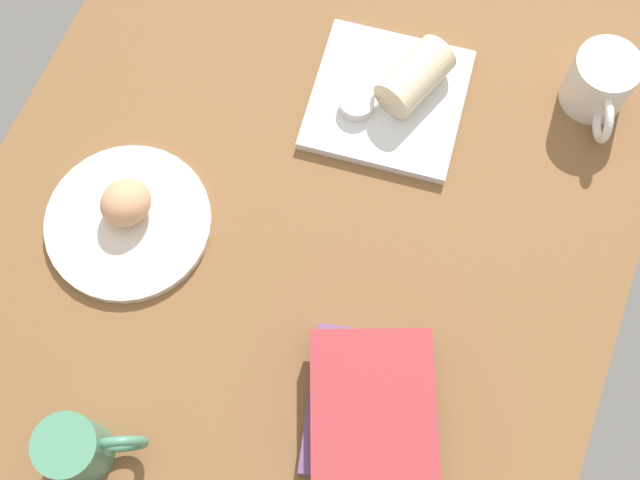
% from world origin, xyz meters
% --- Properties ---
extents(dining_table, '(1.10, 0.90, 0.04)m').
position_xyz_m(dining_table, '(0.00, 0.00, 0.02)').
color(dining_table, brown).
rests_on(dining_table, ground).
extents(round_plate, '(0.23, 0.23, 0.01)m').
position_xyz_m(round_plate, '(-0.12, 0.22, 0.05)').
color(round_plate, silver).
rests_on(round_plate, dining_table).
extents(scone_pastry, '(0.09, 0.09, 0.05)m').
position_xyz_m(scone_pastry, '(-0.10, 0.23, 0.08)').
color(scone_pastry, tan).
rests_on(scone_pastry, round_plate).
extents(square_plate, '(0.24, 0.24, 0.02)m').
position_xyz_m(square_plate, '(0.19, -0.05, 0.05)').
color(square_plate, white).
rests_on(square_plate, dining_table).
extents(sauce_cup, '(0.05, 0.05, 0.02)m').
position_xyz_m(sauce_cup, '(0.16, -0.01, 0.07)').
color(sauce_cup, silver).
rests_on(sauce_cup, square_plate).
extents(breakfast_wrap, '(0.13, 0.10, 0.06)m').
position_xyz_m(breakfast_wrap, '(0.22, -0.08, 0.09)').
color(breakfast_wrap, beige).
rests_on(breakfast_wrap, square_plate).
extents(book_stack, '(0.23, 0.21, 0.06)m').
position_xyz_m(book_stack, '(-0.24, -0.17, 0.07)').
color(book_stack, '#6B4C7A').
rests_on(book_stack, dining_table).
extents(coffee_mug, '(0.14, 0.09, 0.09)m').
position_xyz_m(coffee_mug, '(0.31, -0.32, 0.09)').
color(coffee_mug, white).
rests_on(coffee_mug, dining_table).
extents(second_mug, '(0.09, 0.12, 0.10)m').
position_xyz_m(second_mug, '(-0.42, 0.14, 0.09)').
color(second_mug, '#4C8C6B').
rests_on(second_mug, dining_table).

